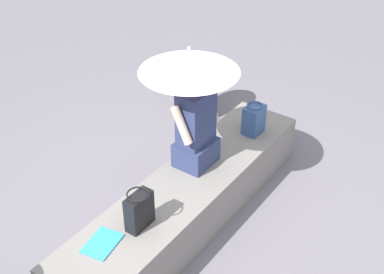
# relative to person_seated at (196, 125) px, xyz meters

# --- Properties ---
(ground_plane) EXTENTS (14.00, 14.00, 0.00)m
(ground_plane) POSITION_rel_person_seated_xyz_m (-0.25, -0.09, -0.83)
(ground_plane) COLOR slate
(stone_bench) EXTENTS (2.78, 0.61, 0.44)m
(stone_bench) POSITION_rel_person_seated_xyz_m (-0.25, -0.09, -0.61)
(stone_bench) COLOR gray
(stone_bench) RESTS_ON ground
(person_seated) EXTENTS (0.47, 0.28, 0.90)m
(person_seated) POSITION_rel_person_seated_xyz_m (0.00, 0.00, 0.00)
(person_seated) COLOR navy
(person_seated) RESTS_ON stone_bench
(parasol) EXTENTS (0.80, 0.80, 1.07)m
(parasol) POSITION_rel_person_seated_xyz_m (-0.02, 0.06, 0.57)
(parasol) COLOR #B7B7BC
(parasol) RESTS_ON stone_bench
(handbag_black) EXTENTS (0.20, 0.15, 0.30)m
(handbag_black) POSITION_rel_person_seated_xyz_m (0.70, -0.16, -0.24)
(handbag_black) COLOR #335184
(handbag_black) RESTS_ON stone_bench
(tote_bag_canvas) EXTENTS (0.23, 0.17, 0.31)m
(tote_bag_canvas) POSITION_rel_person_seated_xyz_m (-0.88, -0.11, -0.24)
(tote_bag_canvas) COLOR black
(tote_bag_canvas) RESTS_ON stone_bench
(magazine) EXTENTS (0.31, 0.25, 0.01)m
(magazine) POSITION_rel_person_seated_xyz_m (-1.18, -0.01, -0.38)
(magazine) COLOR #339ED1
(magazine) RESTS_ON stone_bench
(planter_far) EXTENTS (0.43, 0.43, 0.80)m
(planter_far) POSITION_rel_person_seated_xyz_m (1.25, 0.84, -0.40)
(planter_far) COLOR brown
(planter_far) RESTS_ON ground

